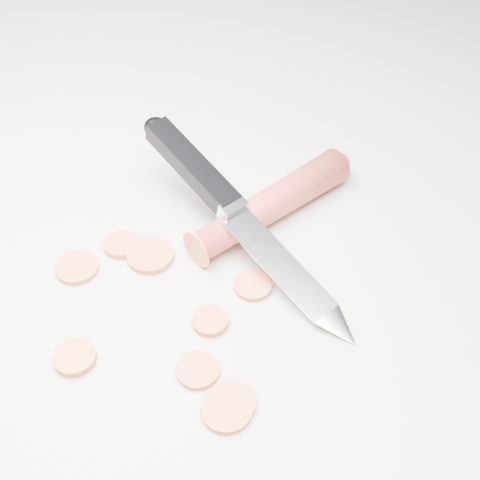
# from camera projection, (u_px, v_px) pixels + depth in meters

# --- Properties ---
(ground) EXTENTS (2.40, 2.40, 0.00)m
(ground) POSITION_uv_depth(u_px,v_px,m) (199.00, 269.00, 0.58)
(ground) COLOR silver
(ground) RESTS_ON ground
(carrot) EXTENTS (0.13, 0.15, 0.03)m
(carrot) POSITION_uv_depth(u_px,v_px,m) (271.00, 204.00, 0.61)
(carrot) COLOR red
(carrot) RESTS_ON ground
(carrot_slice_0) EXTENTS (0.03, 0.03, 0.01)m
(carrot_slice_0) POSITION_uv_depth(u_px,v_px,m) (75.00, 357.00, 0.51)
(carrot_slice_0) COLOR #F16439
(carrot_slice_0) RESTS_ON ground
(carrot_slice_1) EXTENTS (0.03, 0.03, 0.01)m
(carrot_slice_1) POSITION_uv_depth(u_px,v_px,m) (210.00, 321.00, 0.54)
(carrot_slice_1) COLOR #F16439
(carrot_slice_1) RESTS_ON ground
(carrot_slice_2) EXTENTS (0.04, 0.04, 0.01)m
(carrot_slice_2) POSITION_uv_depth(u_px,v_px,m) (150.00, 256.00, 0.59)
(carrot_slice_2) COLOR #F16439
(carrot_slice_2) RESTS_ON ground
(carrot_slice_3) EXTENTS (0.03, 0.03, 0.01)m
(carrot_slice_3) POSITION_uv_depth(u_px,v_px,m) (233.00, 402.00, 0.49)
(carrot_slice_3) COLOR #F16439
(carrot_slice_3) RESTS_ON ground
(carrot_slice_4) EXTENTS (0.03, 0.03, 0.01)m
(carrot_slice_4) POSITION_uv_depth(u_px,v_px,m) (253.00, 286.00, 0.56)
(carrot_slice_4) COLOR #F16439
(carrot_slice_4) RESTS_ON ground
(carrot_slice_5) EXTENTS (0.03, 0.03, 0.01)m
(carrot_slice_5) POSITION_uv_depth(u_px,v_px,m) (122.00, 245.00, 0.60)
(carrot_slice_5) COLOR #F16439
(carrot_slice_5) RESTS_ON ground
(carrot_slice_6) EXTENTS (0.03, 0.03, 0.01)m
(carrot_slice_6) POSITION_uv_depth(u_px,v_px,m) (198.00, 370.00, 0.51)
(carrot_slice_6) COLOR #F16439
(carrot_slice_6) RESTS_ON ground
(carrot_slice_7) EXTENTS (0.04, 0.04, 0.01)m
(carrot_slice_7) POSITION_uv_depth(u_px,v_px,m) (77.00, 268.00, 0.58)
(carrot_slice_7) COLOR #F16439
(carrot_slice_7) RESTS_ON ground
(carrot_slice_8) EXTENTS (0.04, 0.04, 0.01)m
(carrot_slice_8) POSITION_uv_depth(u_px,v_px,m) (226.00, 410.00, 0.48)
(carrot_slice_8) COLOR #F16439
(carrot_slice_8) RESTS_ON ground
(kitchen_knife) EXTENTS (0.23, 0.20, 0.07)m
(kitchen_knife) POSITION_uv_depth(u_px,v_px,m) (245.00, 219.00, 0.57)
(kitchen_knife) COLOR silver
(kitchen_knife) RESTS_ON ground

